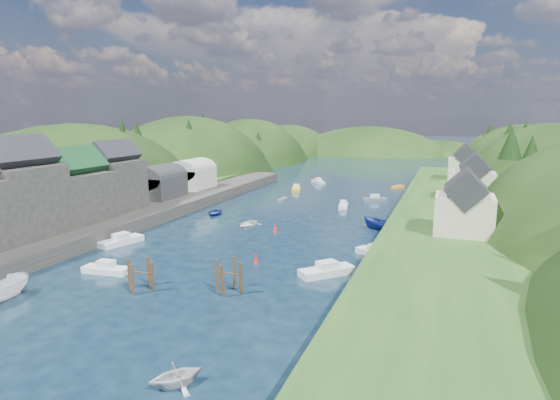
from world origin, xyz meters
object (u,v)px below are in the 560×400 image
at_px(piling_cluster_near, 141,278).
at_px(channel_buoy_far, 275,228).
at_px(channel_buoy_near, 256,259).
at_px(piling_cluster_far, 229,279).

height_order(piling_cluster_near, channel_buoy_far, piling_cluster_near).
bearing_deg(piling_cluster_near, channel_buoy_near, 58.06).
distance_m(piling_cluster_far, channel_buoy_far, 24.71).
height_order(piling_cluster_far, channel_buoy_far, piling_cluster_far).
bearing_deg(piling_cluster_near, piling_cluster_far, 15.82).
bearing_deg(channel_buoy_far, channel_buoy_near, -78.04).
xyz_separation_m(piling_cluster_far, channel_buoy_near, (-1.17, 9.51, -0.89)).
relative_size(channel_buoy_near, channel_buoy_far, 1.00).
relative_size(piling_cluster_near, channel_buoy_far, 3.30).
height_order(piling_cluster_near, piling_cluster_far, piling_cluster_far).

